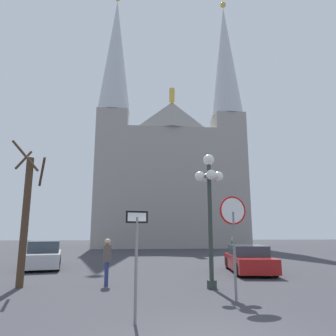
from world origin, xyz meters
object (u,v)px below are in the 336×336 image
at_px(pedestrian_walking, 107,257).
at_px(bare_tree, 26,215).
at_px(cathedral, 169,172).
at_px(one_way_arrow_sign, 136,252).
at_px(stop_sign, 233,225).
at_px(parked_car_near_silver, 44,255).
at_px(street_lamp, 210,194).
at_px(pedestrian_standing, 233,248).
at_px(parked_car_far_red, 249,259).

bearing_deg(pedestrian_walking, bare_tree, -176.98).
xyz_separation_m(cathedral, one_way_arrow_sign, (-3.68, -32.55, -8.04)).
xyz_separation_m(cathedral, stop_sign, (-0.71, -30.49, -7.38)).
xyz_separation_m(parked_car_near_silver, pedestrian_walking, (4.13, -5.99, 0.38)).
bearing_deg(bare_tree, one_way_arrow_sign, -48.47).
distance_m(parked_car_near_silver, pedestrian_walking, 7.29).
xyz_separation_m(one_way_arrow_sign, bare_tree, (-4.34, 4.90, 1.08)).
xyz_separation_m(one_way_arrow_sign, street_lamp, (2.69, 4.10, 1.84)).
relative_size(one_way_arrow_sign, pedestrian_walking, 1.45).
bearing_deg(street_lamp, pedestrian_walking, 166.19).
relative_size(parked_car_near_silver, pedestrian_standing, 2.96).
relative_size(cathedral, pedestrian_walking, 18.95).
xyz_separation_m(pedestrian_walking, pedestrian_standing, (7.17, 7.26, -0.09)).
bearing_deg(pedestrian_standing, street_lamp, -111.73).
bearing_deg(one_way_arrow_sign, pedestrian_standing, 64.16).
distance_m(cathedral, stop_sign, 31.38).
distance_m(street_lamp, pedestrian_walking, 4.65).
bearing_deg(pedestrian_standing, parked_car_far_red, -96.29).
xyz_separation_m(stop_sign, pedestrian_walking, (-4.17, 3.01, -1.18)).
bearing_deg(street_lamp, stop_sign, -82.39).
height_order(parked_car_near_silver, pedestrian_walking, pedestrian_walking).
distance_m(street_lamp, pedestrian_standing, 9.18).
relative_size(one_way_arrow_sign, pedestrian_standing, 1.56).
distance_m(one_way_arrow_sign, parked_car_near_silver, 12.30).
bearing_deg(pedestrian_walking, one_way_arrow_sign, -76.68).
relative_size(one_way_arrow_sign, bare_tree, 0.46).
height_order(parked_car_far_red, pedestrian_standing, pedestrian_standing).
bearing_deg(parked_car_near_silver, cathedral, 67.26).
bearing_deg(stop_sign, street_lamp, 97.61).
bearing_deg(parked_car_far_red, one_way_arrow_sign, -123.90).
height_order(one_way_arrow_sign, parked_car_far_red, one_way_arrow_sign).
relative_size(parked_car_far_red, pedestrian_walking, 2.54).
bearing_deg(one_way_arrow_sign, pedestrian_walking, 103.32).
bearing_deg(stop_sign, bare_tree, 158.75).
xyz_separation_m(one_way_arrow_sign, pedestrian_standing, (5.97, 12.32, -0.60)).
distance_m(stop_sign, one_way_arrow_sign, 3.67).
distance_m(one_way_arrow_sign, pedestrian_standing, 13.71).
distance_m(street_lamp, bare_tree, 7.12).
xyz_separation_m(bare_tree, pedestrian_standing, (10.31, 7.43, -1.68)).
bearing_deg(stop_sign, pedestrian_walking, 144.19).
bearing_deg(cathedral, street_lamp, -91.98).
xyz_separation_m(one_way_arrow_sign, pedestrian_walking, (-1.20, 5.06, -0.52)).
bearing_deg(cathedral, stop_sign, -91.34).
height_order(bare_tree, pedestrian_standing, bare_tree).
distance_m(bare_tree, parked_car_near_silver, 6.54).
distance_m(cathedral, street_lamp, 29.13).
relative_size(cathedral, stop_sign, 10.60).
height_order(bare_tree, pedestrian_walking, bare_tree).
distance_m(cathedral, parked_car_far_red, 26.01).
height_order(one_way_arrow_sign, pedestrian_standing, one_way_arrow_sign).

